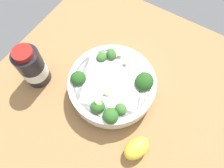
# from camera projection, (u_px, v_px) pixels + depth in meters

# --- Properties ---
(ground_plane) EXTENTS (0.67, 0.67, 0.05)m
(ground_plane) POSITION_uv_depth(u_px,v_px,m) (116.00, 92.00, 0.58)
(ground_plane) COLOR #996D42
(bowl_of_broccoli) EXTENTS (0.22, 0.22, 0.09)m
(bowl_of_broccoli) POSITION_uv_depth(u_px,v_px,m) (112.00, 85.00, 0.53)
(bowl_of_broccoli) COLOR white
(bowl_of_broccoli) RESTS_ON ground_plane
(lemon_wedge) EXTENTS (0.08, 0.06, 0.04)m
(lemon_wedge) POSITION_uv_depth(u_px,v_px,m) (137.00, 148.00, 0.47)
(lemon_wedge) COLOR yellow
(lemon_wedge) RESTS_ON ground_plane
(bottle_tall) EXTENTS (0.07, 0.07, 0.13)m
(bottle_tall) POSITION_uv_depth(u_px,v_px,m) (32.00, 67.00, 0.53)
(bottle_tall) COLOR black
(bottle_tall) RESTS_ON ground_plane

